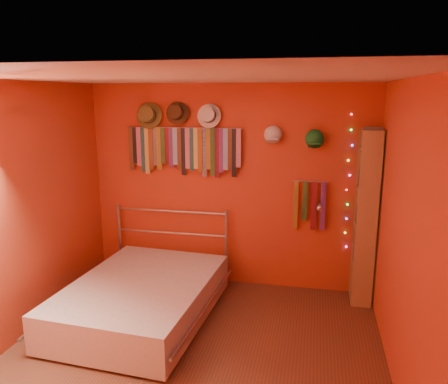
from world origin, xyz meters
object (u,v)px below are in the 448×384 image
Objects in this scene: reading_lamp at (319,208)px; bed at (142,298)px; bookshelf at (370,217)px; tie_rack at (184,148)px.

bed is at bearing -153.75° from reading_lamp.
bed is (-1.83, -0.90, -0.87)m from reading_lamp.
reading_lamp is 2.22m from bed.
bed is (-2.39, -0.90, -0.79)m from bookshelf.
reading_lamp is (1.65, -0.15, -0.62)m from tie_rack.
reading_lamp is at bearing 179.92° from bookshelf.
bed is (-0.18, -1.06, -1.49)m from tie_rack.
bookshelf is at bearing -4.01° from tie_rack.
tie_rack reaches higher than reading_lamp.
reading_lamp is 0.14× the size of bed.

